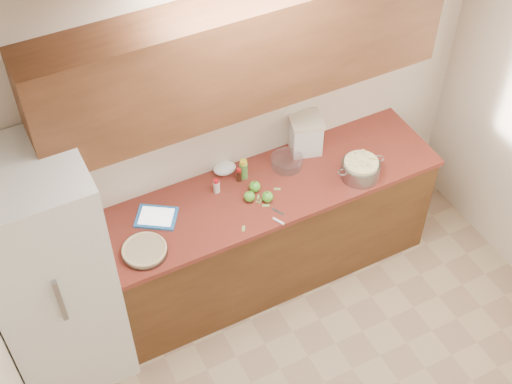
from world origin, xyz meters
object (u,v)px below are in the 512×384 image
pie (145,250)px  tablet (156,217)px  flour_canister (305,134)px  colander (360,169)px

pie → tablet: size_ratio=0.89×
pie → flour_canister: 1.42m
pie → tablet: (0.17, 0.24, -0.01)m
tablet → pie: bearing=-92.1°
flour_canister → colander: bearing=-64.1°
tablet → colander: bearing=22.6°
pie → flour_canister: flour_canister is taller
colander → flour_canister: flour_canister is taller
flour_canister → tablet: 1.21m
pie → colander: (1.57, -0.04, 0.04)m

